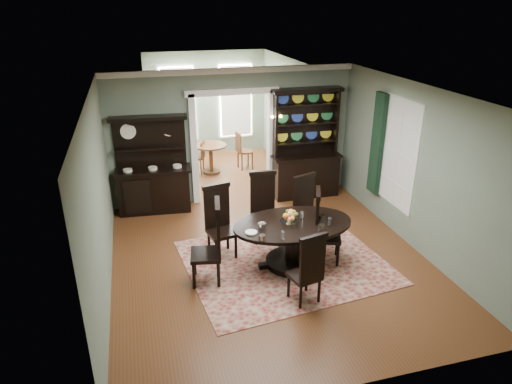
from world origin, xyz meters
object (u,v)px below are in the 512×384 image
at_px(sideboard, 154,179).
at_px(welsh_dresser, 305,158).
at_px(parlor_table, 211,155).
at_px(dining_table, 293,236).

xyz_separation_m(sideboard, welsh_dresser, (3.49, -0.03, 0.18)).
relative_size(sideboard, welsh_dresser, 0.83).
height_order(sideboard, welsh_dresser, welsh_dresser).
relative_size(welsh_dresser, parlor_table, 2.98).
height_order(dining_table, sideboard, sideboard).
height_order(sideboard, parlor_table, sideboard).
distance_m(dining_table, sideboard, 3.66).
bearing_deg(dining_table, sideboard, 125.02).
relative_size(dining_table, parlor_table, 2.49).
bearing_deg(sideboard, parlor_table, 56.15).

